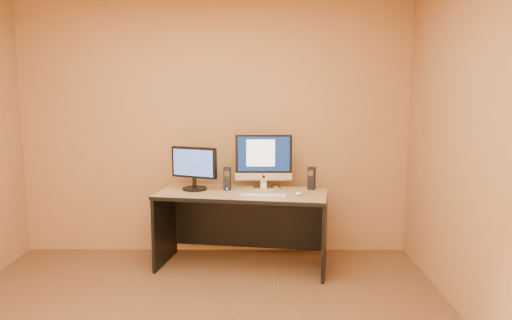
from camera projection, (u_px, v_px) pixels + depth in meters
name	position (u px, v px, depth m)	size (l,w,h in m)	color
walls	(187.00, 155.00, 3.16)	(4.00, 4.00, 2.60)	#A66E43
desk	(242.00, 230.00, 4.78)	(1.59, 0.70, 0.74)	#A78B53
imac	(264.00, 161.00, 4.89)	(0.57, 0.21, 0.55)	#B1B1B5
second_monitor	(194.00, 169.00, 4.81)	(0.48, 0.24, 0.42)	black
speaker_left	(227.00, 179.00, 4.82)	(0.07, 0.07, 0.22)	black
speaker_right	(312.00, 178.00, 4.84)	(0.07, 0.07, 0.22)	black
keyboard	(263.00, 195.00, 4.54)	(0.43, 0.12, 0.02)	#B7B6BA
mouse	(298.00, 193.00, 4.59)	(0.06, 0.10, 0.04)	white
cable_a	(279.00, 186.00, 4.97)	(0.01, 0.01, 0.22)	black
cable_b	(270.00, 186.00, 5.01)	(0.01, 0.01, 0.18)	black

